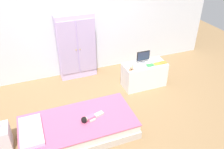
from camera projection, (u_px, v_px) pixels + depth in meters
ground_plane at (100, 114)px, 4.15m from camera, size 10.00×10.00×0.02m
back_wall at (74, 13)px, 4.68m from camera, size 6.40×0.05×2.70m
bed at (79, 127)px, 3.66m from camera, size 1.78×0.89×0.28m
pillow at (31, 131)px, 3.37m from camera, size 0.32×0.64×0.05m
doll at (88, 118)px, 3.58m from camera, size 0.39×0.18×0.10m
wardrobe at (76, 47)px, 4.87m from camera, size 0.78×0.29×1.40m
tv_stand at (144, 75)px, 4.78m from camera, size 0.87×0.40×0.50m
tv_monitor at (143, 56)px, 4.62m from camera, size 0.27×0.10×0.25m
rocking_horse_toy at (132, 68)px, 4.41m from camera, size 0.10×0.04×0.12m
book_green at (150, 65)px, 4.59m from camera, size 0.14×0.10×0.01m
book_yellow at (157, 64)px, 4.64m from camera, size 0.12×0.11×0.01m
book_orange at (163, 63)px, 4.68m from camera, size 0.14×0.11×0.02m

